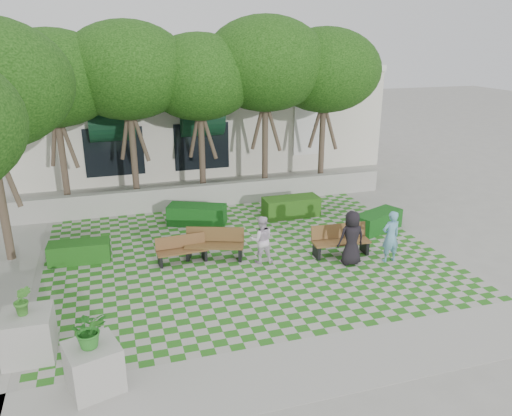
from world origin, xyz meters
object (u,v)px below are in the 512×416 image
object	(u,v)px
bench_mid	(215,244)
person_blue	(391,237)
hedge_midright	(291,207)
planter_front	(93,358)
person_white	(261,240)
hedge_west	(79,252)
hedge_east	(378,221)
bench_west	(182,250)
planter_back	(28,333)
person_dark	(351,238)
hedge_midleft	(197,215)
bench_east	(340,241)

from	to	relation	value
bench_mid	person_blue	bearing A→B (deg)	-0.51
hedge_midright	planter_front	xyz separation A→B (m)	(-7.21, -8.08, 0.32)
bench_mid	person_white	size ratio (longest dim) A/B	1.28
hedge_west	hedge_east	bearing A→B (deg)	-2.19
hedge_east	hedge_west	bearing A→B (deg)	177.81
bench_mid	hedge_east	distance (m)	6.07
bench_west	planter_back	distance (m)	5.42
hedge_west	bench_west	bearing A→B (deg)	-17.57
hedge_east	hedge_midright	bearing A→B (deg)	136.88
planter_back	bench_mid	bearing A→B (deg)	37.30
bench_mid	person_dark	xyz separation A→B (m)	(3.84, -1.62, 0.38)
hedge_midleft	planter_front	distance (m)	9.04
hedge_midright	person_blue	distance (m)	4.89
bench_west	bench_mid	bearing A→B (deg)	-4.98
planter_front	hedge_midleft	bearing A→B (deg)	66.44
person_white	hedge_west	bearing A→B (deg)	-8.66
bench_west	planter_front	size ratio (longest dim) A/B	0.92
bench_east	hedge_west	xyz separation A→B (m)	(-7.86, 1.87, -0.14)
hedge_midright	planter_back	world-z (taller)	planter_back
hedge_east	person_dark	world-z (taller)	person_dark
planter_front	person_blue	world-z (taller)	planter_front
hedge_east	person_dark	xyz separation A→B (m)	(-2.21, -2.20, 0.51)
planter_back	person_white	world-z (taller)	planter_back
hedge_midright	person_blue	xyz separation A→B (m)	(1.42, -4.66, 0.44)
bench_east	bench_west	world-z (taller)	bench_east
person_blue	hedge_west	bearing A→B (deg)	-20.74
bench_west	person_white	bearing A→B (deg)	-21.40
person_blue	hedge_midleft	bearing A→B (deg)	-47.69
bench_mid	hedge_midright	distance (m)	4.62
bench_east	person_blue	xyz separation A→B (m)	(1.21, -0.91, 0.36)
hedge_west	person_blue	xyz separation A→B (m)	(9.07, -2.78, 0.50)
bench_mid	planter_back	world-z (taller)	planter_back
hedge_midright	hedge_midleft	bearing A→B (deg)	176.82
hedge_midright	hedge_midleft	size ratio (longest dim) A/B	1.03
planter_back	person_dark	size ratio (longest dim) A/B	1.02
planter_back	person_white	bearing A→B (deg)	25.98
planter_front	planter_back	distance (m)	2.00
hedge_midleft	hedge_west	size ratio (longest dim) A/B	1.15
person_dark	person_white	distance (m)	2.70
hedge_midleft	person_dark	bearing A→B (deg)	-50.75
hedge_east	person_white	distance (m)	4.95
hedge_midright	hedge_west	size ratio (longest dim) A/B	1.18
hedge_midright	hedge_midleft	world-z (taller)	hedge_midright
bench_mid	bench_west	size ratio (longest dim) A/B	1.21
hedge_midright	hedge_west	world-z (taller)	hedge_midright
hedge_west	planter_front	distance (m)	6.23
hedge_east	person_dark	size ratio (longest dim) A/B	1.14
planter_front	person_blue	xyz separation A→B (m)	(8.64, 3.42, 0.12)
hedge_east	person_white	bearing A→B (deg)	-164.61
bench_west	person_dark	world-z (taller)	person_dark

